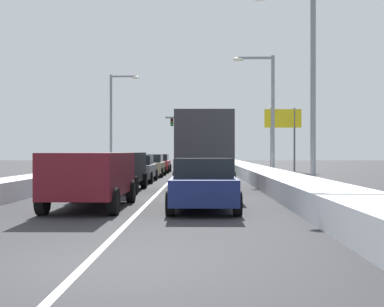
# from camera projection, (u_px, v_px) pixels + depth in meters

# --- Properties ---
(ground_plane) EXTENTS (143.76, 143.76, 0.00)m
(ground_plane) POSITION_uv_depth(u_px,v_px,m) (170.00, 181.00, 29.41)
(ground_plane) COLOR #333335
(lane_stripe_between_right_lane_and_center_lane) EXTENTS (0.14, 60.82, 0.01)m
(lane_stripe_between_right_lane_and_center_lane) POSITION_uv_depth(u_px,v_px,m) (175.00, 176.00, 34.94)
(lane_stripe_between_right_lane_and_center_lane) COLOR silver
(lane_stripe_between_right_lane_and_center_lane) RESTS_ON ground
(snow_bank_right_shoulder) EXTENTS (1.91, 60.82, 0.72)m
(snow_bank_right_shoulder) POSITION_uv_depth(u_px,v_px,m) (251.00, 171.00, 34.86)
(snow_bank_right_shoulder) COLOR white
(snow_bank_right_shoulder) RESTS_ON ground
(snow_bank_left_shoulder) EXTENTS (1.43, 60.82, 0.69)m
(snow_bank_left_shoulder) POSITION_uv_depth(u_px,v_px,m) (98.00, 171.00, 35.02)
(snow_bank_left_shoulder) COLOR white
(snow_bank_left_shoulder) RESTS_ON ground
(sedan_navy_right_lane_nearest) EXTENTS (2.00, 4.50, 1.51)m
(sedan_navy_right_lane_nearest) POSITION_uv_depth(u_px,v_px,m) (203.00, 184.00, 14.82)
(sedan_navy_right_lane_nearest) COLOR navy
(sedan_navy_right_lane_nearest) RESTS_ON ground
(box_truck_right_lane_second) EXTENTS (2.53, 7.20, 3.36)m
(box_truck_right_lane_second) POSITION_uv_depth(u_px,v_px,m) (204.00, 147.00, 22.87)
(box_truck_right_lane_second) COLOR #B7BABF
(box_truck_right_lane_second) RESTS_ON ground
(sedan_white_right_lane_third) EXTENTS (2.00, 4.50, 1.51)m
(sedan_white_right_lane_third) POSITION_uv_depth(u_px,v_px,m) (202.00, 167.00, 31.26)
(sedan_white_right_lane_third) COLOR silver
(sedan_white_right_lane_third) RESTS_ON ground
(suv_green_right_lane_fourth) EXTENTS (2.16, 4.90, 1.67)m
(suv_green_right_lane_fourth) POSITION_uv_depth(u_px,v_px,m) (202.00, 161.00, 37.10)
(suv_green_right_lane_fourth) COLOR #1E5633
(suv_green_right_lane_fourth) RESTS_ON ground
(suv_charcoal_right_lane_fifth) EXTENTS (2.16, 4.90, 1.67)m
(suv_charcoal_right_lane_fifth) POSITION_uv_depth(u_px,v_px,m) (198.00, 160.00, 43.06)
(suv_charcoal_right_lane_fifth) COLOR #38383D
(suv_charcoal_right_lane_fifth) RESTS_ON ground
(suv_maroon_center_lane_nearest) EXTENTS (2.16, 4.90, 1.67)m
(suv_maroon_center_lane_nearest) POSITION_uv_depth(u_px,v_px,m) (92.00, 175.00, 15.18)
(suv_maroon_center_lane_nearest) COLOR maroon
(suv_maroon_center_lane_nearest) RESTS_ON ground
(suv_black_center_lane_second) EXTENTS (2.16, 4.90, 1.67)m
(suv_black_center_lane_second) POSITION_uv_depth(u_px,v_px,m) (118.00, 168.00, 21.83)
(suv_black_center_lane_second) COLOR black
(suv_black_center_lane_second) RESTS_ON ground
(sedan_gray_center_lane_third) EXTENTS (2.00, 4.50, 1.51)m
(sedan_gray_center_lane_third) POSITION_uv_depth(u_px,v_px,m) (137.00, 168.00, 28.48)
(sedan_gray_center_lane_third) COLOR slate
(sedan_gray_center_lane_third) RESTS_ON ground
(sedan_tan_center_lane_fourth) EXTENTS (2.00, 4.50, 1.51)m
(sedan_tan_center_lane_fourth) POSITION_uv_depth(u_px,v_px,m) (150.00, 165.00, 34.89)
(sedan_tan_center_lane_fourth) COLOR #937F60
(sedan_tan_center_lane_fourth) RESTS_ON ground
(sedan_red_center_lane_fifth) EXTENTS (2.00, 4.50, 1.51)m
(sedan_red_center_lane_fifth) POSITION_uv_depth(u_px,v_px,m) (158.00, 163.00, 41.35)
(sedan_red_center_lane_fifth) COLOR maroon
(sedan_red_center_lane_fifth) RESTS_ON ground
(traffic_light_gantry) EXTENTS (7.54, 0.47, 6.20)m
(traffic_light_gantry) POSITION_uv_depth(u_px,v_px,m) (206.00, 129.00, 62.52)
(traffic_light_gantry) COLOR slate
(traffic_light_gantry) RESTS_ON ground
(street_lamp_right_near) EXTENTS (2.66, 0.36, 8.37)m
(street_lamp_right_near) POSITION_uv_depth(u_px,v_px,m) (305.00, 73.00, 21.01)
(street_lamp_right_near) COLOR gray
(street_lamp_right_near) RESTS_ON ground
(street_lamp_right_mid) EXTENTS (2.66, 0.36, 7.82)m
(street_lamp_right_mid) POSITION_uv_depth(u_px,v_px,m) (267.00, 105.00, 32.07)
(street_lamp_right_mid) COLOR gray
(street_lamp_right_mid) RESTS_ON ground
(street_lamp_left_mid) EXTENTS (2.66, 0.36, 8.58)m
(street_lamp_left_mid) POSITION_uv_depth(u_px,v_px,m) (115.00, 114.00, 45.05)
(street_lamp_left_mid) COLOR gray
(street_lamp_left_mid) RESTS_ON ground
(roadside_sign_right) EXTENTS (3.20, 0.16, 5.50)m
(roadside_sign_right) POSITION_uv_depth(u_px,v_px,m) (283.00, 125.00, 43.76)
(roadside_sign_right) COLOR #59595B
(roadside_sign_right) RESTS_ON ground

